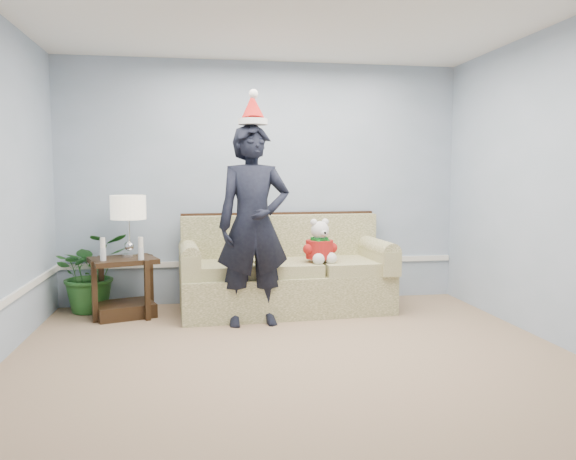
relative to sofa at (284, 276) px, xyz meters
The scene contains 10 objects.
room_shell 2.28m from the sofa, 94.72° to the right, with size 4.54×5.04×2.74m.
wainscot_trim 1.60m from the sofa, 147.19° to the right, with size 4.49×4.99×0.06m.
sofa is the anchor object (origin of this frame).
side_table 1.67m from the sofa, behind, with size 0.76×0.70×0.60m.
table_lamp 1.76m from the sofa, behind, with size 0.36×0.36×0.63m.
candle_pair 1.70m from the sofa, behind, with size 0.42×0.06×0.23m.
houseplant 2.04m from the sofa, behind, with size 0.76×0.65×0.84m, color #255F24.
man 0.90m from the sofa, 124.49° to the right, with size 0.70×0.46×1.92m, color black.
santa_hat 1.81m from the sofa, 125.26° to the right, with size 0.28×0.32×0.33m.
teddy_bear 0.53m from the sofa, 36.12° to the right, with size 0.35×0.36×0.46m.
Camera 1 is at (-0.74, -3.82, 1.43)m, focal length 35.00 mm.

